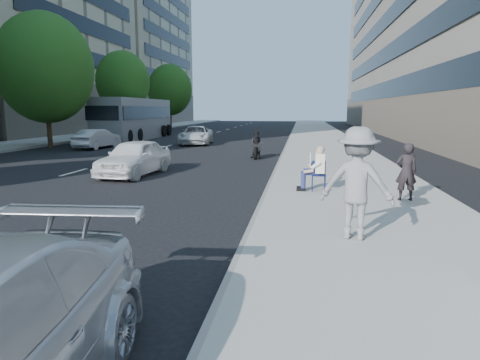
% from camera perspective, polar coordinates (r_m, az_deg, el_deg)
% --- Properties ---
extents(ground, '(160.00, 160.00, 0.00)m').
position_cam_1_polar(ground, '(8.45, -9.06, -7.85)').
color(ground, black).
rests_on(ground, ground).
extents(near_sidewalk, '(5.00, 120.00, 0.15)m').
position_cam_1_polar(near_sidewalk, '(27.85, 11.39, 4.31)').
color(near_sidewalk, '#AFADA4').
rests_on(near_sidewalk, ground).
extents(far_sidewalk, '(4.50, 120.00, 0.15)m').
position_cam_1_polar(far_sidewalk, '(33.78, -26.55, 4.38)').
color(far_sidewalk, '#AFADA4').
rests_on(far_sidewalk, ground).
extents(far_bldg_north, '(22.00, 28.00, 28.00)m').
position_cam_1_polar(far_bldg_north, '(77.73, -17.43, 17.59)').
color(far_bldg_north, '#C6BB94').
rests_on(far_bldg_north, ground).
extents(tree_far_c, '(6.00, 6.00, 8.47)m').
position_cam_1_polar(tree_far_c, '(30.45, -24.58, 13.41)').
color(tree_far_c, '#382616').
rests_on(tree_far_c, ground).
extents(tree_far_d, '(4.80, 4.80, 7.65)m').
position_cam_1_polar(tree_far_d, '(41.08, -15.35, 12.50)').
color(tree_far_d, '#382616').
rests_on(tree_far_d, ground).
extents(tree_far_e, '(5.40, 5.40, 7.89)m').
position_cam_1_polar(tree_far_e, '(54.21, -9.35, 11.79)').
color(tree_far_e, '#382616').
rests_on(tree_far_e, ground).
extents(seated_protester, '(0.83, 1.12, 1.31)m').
position_cam_1_polar(seated_protester, '(12.51, 9.98, 1.86)').
color(seated_protester, navy).
rests_on(seated_protester, near_sidewalk).
extents(jogger, '(1.47, 1.09, 2.04)m').
position_cam_1_polar(jogger, '(7.99, 15.33, -0.45)').
color(jogger, gray).
rests_on(jogger, near_sidewalk).
extents(pedestrian_woman, '(0.56, 0.38, 1.49)m').
position_cam_1_polar(pedestrian_woman, '(11.82, 21.29, 1.03)').
color(pedestrian_woman, black).
rests_on(pedestrian_woman, near_sidewalk).
extents(white_sedan_near, '(1.97, 4.12, 1.36)m').
position_cam_1_polar(white_sedan_near, '(16.69, -13.92, 2.95)').
color(white_sedan_near, white).
rests_on(white_sedan_near, ground).
extents(white_sedan_mid, '(1.69, 3.82, 1.22)m').
position_cam_1_polar(white_sedan_mid, '(28.73, -18.50, 5.24)').
color(white_sedan_mid, silver).
rests_on(white_sedan_mid, ground).
extents(white_sedan_far, '(2.68, 4.84, 1.28)m').
position_cam_1_polar(white_sedan_far, '(30.55, -5.89, 5.96)').
color(white_sedan_far, silver).
rests_on(white_sedan_far, ground).
extents(motorcycle, '(0.70, 2.04, 1.42)m').
position_cam_1_polar(motorcycle, '(21.86, 2.28, 4.60)').
color(motorcycle, black).
rests_on(motorcycle, ground).
extents(bus, '(2.91, 12.11, 3.30)m').
position_cam_1_polar(bus, '(36.71, -13.76, 7.88)').
color(bus, slate).
rests_on(bus, ground).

